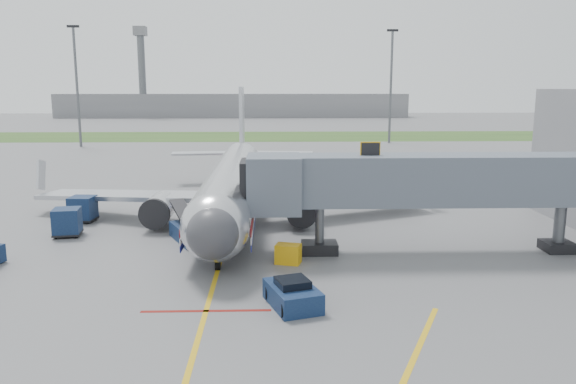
{
  "coord_description": "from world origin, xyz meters",
  "views": [
    {
      "loc": [
        3.02,
        -28.42,
        10.11
      ],
      "look_at": [
        4.16,
        8.59,
        3.2
      ],
      "focal_mm": 35.0,
      "sensor_mm": 36.0,
      "label": 1
    }
  ],
  "objects_px": {
    "pushback_tug": "(292,295)",
    "belt_loader": "(188,232)",
    "ramp_worker": "(185,221)",
    "airliner": "(233,184)"
  },
  "relations": [
    {
      "from": "pushback_tug",
      "to": "belt_loader",
      "type": "distance_m",
      "value": 13.32
    },
    {
      "from": "pushback_tug",
      "to": "ramp_worker",
      "type": "bearing_deg",
      "value": 117.27
    },
    {
      "from": "pushback_tug",
      "to": "belt_loader",
      "type": "bearing_deg",
      "value": 119.31
    },
    {
      "from": "pushback_tug",
      "to": "ramp_worker",
      "type": "distance_m",
      "value": 15.28
    },
    {
      "from": "airliner",
      "to": "ramp_worker",
      "type": "relative_size",
      "value": 19.76
    },
    {
      "from": "airliner",
      "to": "pushback_tug",
      "type": "height_order",
      "value": "airliner"
    },
    {
      "from": "pushback_tug",
      "to": "ramp_worker",
      "type": "xyz_separation_m",
      "value": [
        -7.0,
        13.58,
        0.35
      ]
    },
    {
      "from": "airliner",
      "to": "belt_loader",
      "type": "relative_size",
      "value": 7.16
    },
    {
      "from": "airliner",
      "to": "ramp_worker",
      "type": "xyz_separation_m",
      "value": [
        -3.0,
        -5.17,
        -1.74
      ]
    },
    {
      "from": "belt_loader",
      "to": "ramp_worker",
      "type": "xyz_separation_m",
      "value": [
        -0.48,
        1.97,
        0.31
      ]
    }
  ]
}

